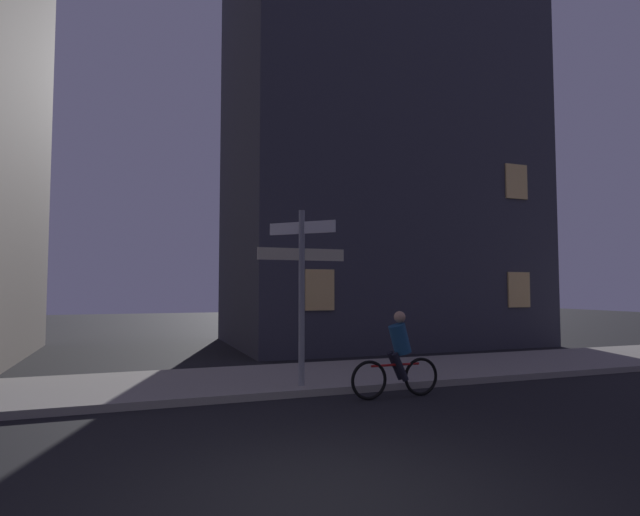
% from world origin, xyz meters
% --- Properties ---
extents(ground_plane, '(80.00, 80.00, 0.00)m').
position_xyz_m(ground_plane, '(0.00, 0.00, 0.00)').
color(ground_plane, black).
extents(sidewalk_kerb, '(40.00, 3.39, 0.14)m').
position_xyz_m(sidewalk_kerb, '(0.00, 6.27, 0.07)').
color(sidewalk_kerb, gray).
rests_on(sidewalk_kerb, ground_plane).
extents(signpost, '(1.80, 1.05, 3.46)m').
position_xyz_m(signpost, '(1.38, 5.02, 2.22)').
color(signpost, gray).
rests_on(signpost, sidewalk_kerb).
extents(cyclist, '(1.82, 0.32, 1.61)m').
position_xyz_m(cyclist, '(2.93, 3.96, 0.75)').
color(cyclist, black).
rests_on(cyclist, ground_plane).
extents(building_right_block, '(10.86, 7.15, 21.65)m').
position_xyz_m(building_right_block, '(7.00, 13.00, 10.83)').
color(building_right_block, '#383842').
rests_on(building_right_block, ground_plane).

